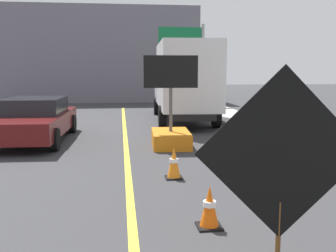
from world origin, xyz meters
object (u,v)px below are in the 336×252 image
(arrow_board_trailer, at_px, (171,130))
(traffic_cone_mid_lane, at_px, (174,163))
(pickup_car, at_px, (34,119))
(highway_guide_sign, at_px, (190,51))
(traffic_cone_near_sign, at_px, (210,207))
(roadwork_sign, at_px, (282,158))
(box_truck, at_px, (184,80))

(arrow_board_trailer, height_order, traffic_cone_mid_lane, arrow_board_trailer)
(pickup_car, bearing_deg, highway_guide_sign, 57.12)
(traffic_cone_near_sign, height_order, traffic_cone_mid_lane, traffic_cone_mid_lane)
(arrow_board_trailer, relative_size, traffic_cone_near_sign, 4.32)
(roadwork_sign, height_order, pickup_car, roadwork_sign)
(roadwork_sign, relative_size, highway_guide_sign, 0.47)
(arrow_board_trailer, relative_size, traffic_cone_mid_lane, 4.00)
(pickup_car, height_order, traffic_cone_near_sign, pickup_car)
(traffic_cone_near_sign, bearing_deg, box_truck, 82.67)
(pickup_car, bearing_deg, box_truck, 37.64)
(traffic_cone_near_sign, bearing_deg, pickup_car, 117.78)
(pickup_car, relative_size, highway_guide_sign, 1.01)
(arrow_board_trailer, relative_size, highway_guide_sign, 0.54)
(highway_guide_sign, relative_size, traffic_cone_near_sign, 8.00)
(arrow_board_trailer, xyz_separation_m, traffic_cone_near_sign, (-0.23, -6.22, -0.17))
(box_truck, height_order, traffic_cone_mid_lane, box_truck)
(traffic_cone_near_sign, bearing_deg, arrow_board_trailer, 87.92)
(roadwork_sign, xyz_separation_m, traffic_cone_mid_lane, (-0.38, 4.63, -1.14))
(roadwork_sign, distance_m, traffic_cone_mid_lane, 4.79)
(traffic_cone_mid_lane, bearing_deg, arrow_board_trailer, 83.81)
(pickup_car, height_order, traffic_cone_mid_lane, pickup_car)
(traffic_cone_mid_lane, bearing_deg, highway_guide_sign, 78.82)
(highway_guide_sign, distance_m, traffic_cone_mid_lane, 16.36)
(roadwork_sign, bearing_deg, highway_guide_sign, 82.36)
(highway_guide_sign, bearing_deg, box_truck, -102.32)
(box_truck, relative_size, highway_guide_sign, 1.54)
(highway_guide_sign, height_order, traffic_cone_mid_lane, highway_guide_sign)
(roadwork_sign, relative_size, traffic_cone_near_sign, 3.73)
(box_truck, bearing_deg, roadwork_sign, -95.41)
(pickup_car, xyz_separation_m, highway_guide_sign, (6.98, 10.80, 2.72))
(box_truck, height_order, highway_guide_sign, highway_guide_sign)
(roadwork_sign, distance_m, highway_guide_sign, 20.67)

